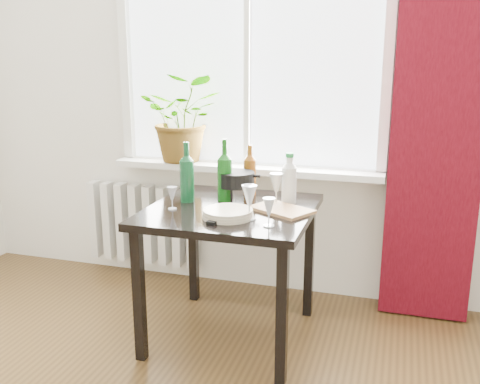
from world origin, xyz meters
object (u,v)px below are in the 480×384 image
(cleaning_bottle, at_px, (289,178))
(cutting_board, at_px, (281,210))
(tv_remote, at_px, (219,219))
(potted_plant, at_px, (184,118))
(fondue_pot, at_px, (236,186))
(wineglass_front_left, at_px, (172,198))
(wine_bottle_left, at_px, (187,172))
(wineglass_back_left, at_px, (225,182))
(radiator, at_px, (143,224))
(table, at_px, (231,224))
(wineglass_front_right, at_px, (249,202))
(wine_bottle_right, at_px, (225,170))
(bottle_amber, at_px, (250,169))
(wineglass_far_right, at_px, (269,212))
(wineglass_back_center, at_px, (276,189))
(plate_stack, at_px, (228,213))

(cleaning_bottle, xyz_separation_m, cutting_board, (-0.00, -0.17, -0.13))
(cleaning_bottle, relative_size, tv_remote, 1.80)
(potted_plant, relative_size, fondue_pot, 2.43)
(wineglass_front_left, bearing_deg, potted_plant, 107.59)
(potted_plant, height_order, tv_remote, potted_plant)
(wine_bottle_left, distance_m, cutting_board, 0.56)
(wineglass_back_left, bearing_deg, radiator, 151.88)
(table, height_order, cleaning_bottle, cleaning_bottle)
(tv_remote, bearing_deg, wineglass_front_right, 42.96)
(radiator, xyz_separation_m, wineglass_back_left, (0.74, -0.39, 0.44))
(table, bearing_deg, radiator, 143.46)
(tv_remote, bearing_deg, wine_bottle_left, 149.69)
(radiator, height_order, wine_bottle_right, wine_bottle_right)
(potted_plant, height_order, cleaning_bottle, potted_plant)
(fondue_pot, distance_m, cutting_board, 0.34)
(wine_bottle_left, xyz_separation_m, wineglass_back_left, (0.15, 0.19, -0.09))
(potted_plant, bearing_deg, radiator, 178.09)
(bottle_amber, height_order, wineglass_far_right, bottle_amber)
(wineglass_front_right, height_order, fondue_pot, wineglass_front_right)
(wineglass_far_right, bearing_deg, cleaning_bottle, 89.56)
(wine_bottle_right, xyz_separation_m, wineglass_far_right, (0.34, -0.38, -0.10))
(potted_plant, bearing_deg, cutting_board, -37.79)
(wine_bottle_right, bearing_deg, fondue_pot, 35.51)
(wineglass_back_left, relative_size, fondue_pot, 0.65)
(wineglass_back_center, distance_m, wineglass_front_left, 0.55)
(radiator, relative_size, wineglass_front_left, 6.57)
(cutting_board, bearing_deg, tv_remote, -134.68)
(wineglass_front_left, relative_size, tv_remote, 0.79)
(wineglass_back_center, height_order, fondue_pot, wineglass_back_center)
(wineglass_far_right, bearing_deg, tv_remote, 177.45)
(cleaning_bottle, xyz_separation_m, wineglass_front_left, (-0.55, -0.30, -0.08))
(wine_bottle_right, xyz_separation_m, cleaning_bottle, (0.35, 0.05, -0.04))
(table, relative_size, wine_bottle_right, 2.45)
(wineglass_front_right, distance_m, cutting_board, 0.23)
(wineglass_far_right, distance_m, tv_remote, 0.26)
(wine_bottle_right, xyz_separation_m, wineglass_back_left, (-0.04, 0.11, -0.10))
(table, height_order, wine_bottle_left, wine_bottle_left)
(radiator, xyz_separation_m, wineglass_front_left, (0.57, -0.75, 0.42))
(wineglass_back_left, height_order, cutting_board, wineglass_back_left)
(wine_bottle_left, distance_m, wine_bottle_right, 0.21)
(wine_bottle_right, relative_size, plate_stack, 1.36)
(cleaning_bottle, distance_m, plate_stack, 0.44)
(table, bearing_deg, plate_stack, -76.53)
(cleaning_bottle, bearing_deg, cutting_board, -90.70)
(bottle_amber, bearing_deg, plate_stack, -87.18)
(wineglass_front_right, relative_size, wineglass_back_left, 1.17)
(table, bearing_deg, wineglass_front_right, -48.75)
(wineglass_front_right, bearing_deg, wine_bottle_right, 127.05)
(wine_bottle_left, bearing_deg, fondue_pot, 25.58)
(radiator, distance_m, cleaning_bottle, 1.31)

